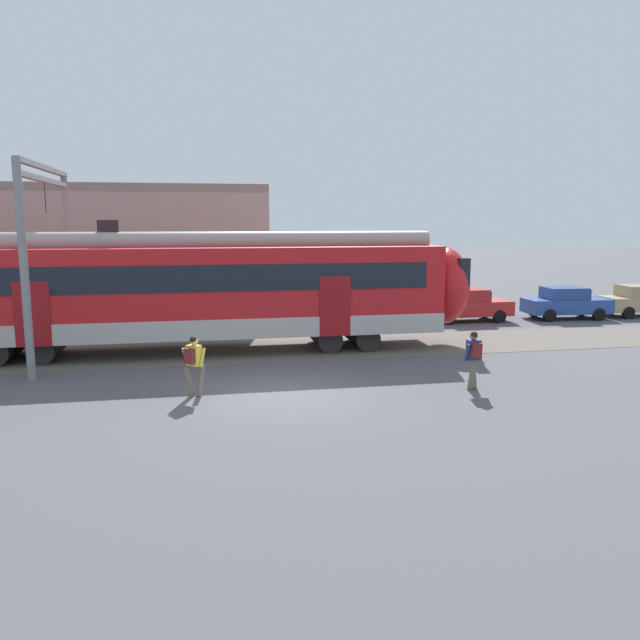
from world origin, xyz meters
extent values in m
plane|color=#515156|center=(0.00, 0.00, 0.00)|extent=(160.00, 160.00, 0.00)
cube|color=#B7B2AD|center=(-2.46, 6.26, 1.05)|extent=(18.00, 3.06, 0.70)
cube|color=red|center=(-2.46, 6.26, 2.60)|extent=(18.00, 3.00, 2.40)
cube|color=black|center=(-2.46, 4.74, 2.80)|extent=(16.56, 0.03, 0.90)
cube|color=maroon|center=(2.49, 4.74, 1.75)|extent=(1.10, 0.04, 2.10)
cube|color=maroon|center=(-7.41, 4.74, 1.75)|extent=(1.10, 0.04, 2.10)
cylinder|color=#9C9793|center=(-2.46, 6.26, 3.98)|extent=(17.64, 0.70, 0.70)
cube|color=black|center=(-5.16, 6.26, 4.53)|extent=(0.70, 0.12, 0.40)
cylinder|color=black|center=(3.82, 6.26, 0.45)|extent=(0.90, 2.40, 0.90)
cylinder|color=black|center=(2.42, 6.26, 0.45)|extent=(0.90, 2.40, 0.90)
cylinder|color=black|center=(-7.34, 6.26, 0.45)|extent=(0.90, 2.40, 0.90)
cylinder|color=black|center=(-8.74, 6.26, 0.45)|extent=(0.90, 2.40, 0.90)
ellipsoid|color=red|center=(7.09, 6.26, 2.25)|extent=(1.80, 2.85, 2.95)
cube|color=black|center=(7.44, 6.26, 2.85)|extent=(0.40, 2.40, 1.00)
cylinder|color=#6B6051|center=(-2.17, 0.43, 0.43)|extent=(0.34, 0.37, 0.87)
cylinder|color=#6B6051|center=(-2.49, 0.33, 0.43)|extent=(0.34, 0.37, 0.87)
cube|color=gold|center=(-2.33, 0.38, 1.14)|extent=(0.43, 0.41, 0.56)
cylinder|color=gold|center=(-2.55, 0.46, 1.09)|extent=(0.23, 0.25, 0.52)
cylinder|color=gold|center=(-2.11, 0.30, 1.09)|extent=(0.23, 0.25, 0.52)
sphere|color=beige|center=(-2.32, 0.39, 1.53)|extent=(0.22, 0.22, 0.22)
sphere|color=black|center=(-2.33, 0.38, 1.56)|extent=(0.20, 0.20, 0.20)
cube|color=maroon|center=(-2.44, 0.24, 1.16)|extent=(0.32, 0.30, 0.40)
cylinder|color=#6B6051|center=(5.44, -0.21, 0.43)|extent=(0.16, 0.36, 0.87)
cylinder|color=#6B6051|center=(5.26, -0.50, 0.43)|extent=(0.16, 0.36, 0.87)
cube|color=navy|center=(5.35, -0.36, 1.14)|extent=(0.36, 0.25, 0.56)
cylinder|color=navy|center=(5.13, -0.44, 1.09)|extent=(0.09, 0.25, 0.52)
cylinder|color=navy|center=(5.57, -0.27, 1.09)|extent=(0.09, 0.25, 0.52)
sphere|color=#9E7051|center=(5.35, -0.34, 1.53)|extent=(0.22, 0.22, 0.22)
sphere|color=black|center=(5.35, -0.36, 1.56)|extent=(0.20, 0.20, 0.20)
cube|color=maroon|center=(5.35, -0.54, 1.16)|extent=(0.28, 0.17, 0.40)
cube|color=#B22323|center=(10.28, 11.01, 0.64)|extent=(4.02, 1.69, 0.68)
cube|color=maroon|center=(10.13, 11.00, 1.26)|extent=(1.92, 1.47, 0.56)
cube|color=black|center=(11.08, 11.02, 1.22)|extent=(0.14, 1.37, 0.48)
cylinder|color=black|center=(11.51, 11.80, 0.30)|extent=(0.60, 0.21, 0.60)
cylinder|color=black|center=(11.53, 10.24, 0.30)|extent=(0.60, 0.21, 0.60)
cylinder|color=black|center=(9.03, 11.77, 0.30)|extent=(0.60, 0.21, 0.60)
cylinder|color=black|center=(9.05, 10.21, 0.30)|extent=(0.60, 0.21, 0.60)
cube|color=#284799|center=(15.29, 10.81, 0.64)|extent=(4.09, 1.88, 0.68)
cube|color=navy|center=(15.14, 10.82, 1.26)|extent=(1.98, 1.55, 0.56)
cube|color=black|center=(16.09, 10.76, 1.22)|extent=(0.20, 1.37, 0.48)
cylinder|color=black|center=(16.57, 11.51, 0.30)|extent=(0.61, 0.24, 0.60)
cylinder|color=black|center=(16.48, 9.96, 0.30)|extent=(0.61, 0.24, 0.60)
cylinder|color=black|center=(14.10, 11.66, 0.30)|extent=(0.61, 0.24, 0.60)
cylinder|color=black|center=(14.00, 10.10, 0.30)|extent=(0.61, 0.24, 0.60)
cube|color=#9D8662|center=(19.35, 10.91, 1.26)|extent=(1.96, 1.51, 0.56)
cylinder|color=black|center=(18.29, 11.74, 0.30)|extent=(0.61, 0.22, 0.60)
cylinder|color=black|center=(18.23, 10.18, 0.30)|extent=(0.61, 0.22, 0.60)
cylinder|color=gray|center=(-7.12, 3.06, 3.25)|extent=(0.24, 0.24, 6.50)
cylinder|color=gray|center=(-7.12, 9.46, 3.25)|extent=(0.24, 0.24, 6.50)
cube|color=gray|center=(-7.12, 6.26, 6.45)|extent=(0.20, 6.40, 0.16)
cube|color=gray|center=(-7.12, 6.26, 6.05)|extent=(0.20, 6.40, 0.16)
cylinder|color=black|center=(-7.12, 6.26, 5.45)|extent=(0.03, 0.03, 1.00)
cube|color=gray|center=(-9.70, 15.90, 3.00)|extent=(21.78, 5.00, 6.00)
cube|color=gray|center=(-9.70, 15.90, 6.20)|extent=(21.78, 5.00, 0.40)
camera|label=1|loc=(-2.10, -16.30, 4.71)|focal=35.00mm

